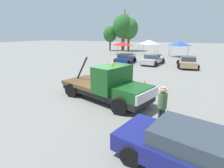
{
  "coord_description": "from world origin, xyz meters",
  "views": [
    {
      "loc": [
        4.56,
        -9.1,
        3.91
      ],
      "look_at": [
        0.5,
        0.0,
        1.05
      ],
      "focal_mm": 28.0,
      "sensor_mm": 36.0,
      "label": 1
    }
  ],
  "objects_px": {
    "parked_car_silver": "(153,60)",
    "tree_left": "(129,29)",
    "tree_right": "(123,27)",
    "foreground_car": "(195,153)",
    "tree_center": "(110,34)",
    "utility_pole": "(124,29)",
    "canopy_tent_blue": "(179,44)",
    "person_near_truck": "(162,103)",
    "parked_car_tan": "(188,62)",
    "tow_truck": "(109,86)",
    "traffic_cone": "(144,84)",
    "parked_car_navy": "(125,59)",
    "canopy_tent_red": "(122,44)",
    "canopy_tent_white": "(149,42)"
  },
  "relations": [
    {
      "from": "parked_car_navy",
      "to": "utility_pole",
      "type": "bearing_deg",
      "value": 18.03
    },
    {
      "from": "canopy_tent_red",
      "to": "canopy_tent_white",
      "type": "bearing_deg",
      "value": 15.33
    },
    {
      "from": "utility_pole",
      "to": "canopy_tent_blue",
      "type": "bearing_deg",
      "value": -35.18
    },
    {
      "from": "person_near_truck",
      "to": "tree_center",
      "type": "distance_m",
      "value": 36.4
    },
    {
      "from": "tow_truck",
      "to": "parked_car_tan",
      "type": "distance_m",
      "value": 14.46
    },
    {
      "from": "person_near_truck",
      "to": "parked_car_tan",
      "type": "distance_m",
      "value": 15.66
    },
    {
      "from": "canopy_tent_red",
      "to": "traffic_cone",
      "type": "bearing_deg",
      "value": -64.74
    },
    {
      "from": "foreground_car",
      "to": "traffic_cone",
      "type": "bearing_deg",
      "value": 127.24
    },
    {
      "from": "traffic_cone",
      "to": "utility_pole",
      "type": "bearing_deg",
      "value": 112.88
    },
    {
      "from": "foreground_car",
      "to": "person_near_truck",
      "type": "xyz_separation_m",
      "value": [
        -1.3,
        2.41,
        0.4
      ]
    },
    {
      "from": "canopy_tent_red",
      "to": "utility_pole",
      "type": "distance_m",
      "value": 11.03
    },
    {
      "from": "parked_car_navy",
      "to": "tree_center",
      "type": "height_order",
      "value": "tree_center"
    },
    {
      "from": "tow_truck",
      "to": "tree_right",
      "type": "bearing_deg",
      "value": 126.57
    },
    {
      "from": "foreground_car",
      "to": "parked_car_silver",
      "type": "xyz_separation_m",
      "value": [
        -4.94,
        18.49,
        -0.0
      ]
    },
    {
      "from": "person_near_truck",
      "to": "traffic_cone",
      "type": "relative_size",
      "value": 3.25
    },
    {
      "from": "person_near_truck",
      "to": "parked_car_silver",
      "type": "relative_size",
      "value": 0.37
    },
    {
      "from": "traffic_cone",
      "to": "utility_pole",
      "type": "xyz_separation_m",
      "value": [
        -12.78,
        30.28,
        4.79
      ]
    },
    {
      "from": "tree_left",
      "to": "tree_right",
      "type": "xyz_separation_m",
      "value": [
        -1.19,
        -0.76,
        0.41
      ]
    },
    {
      "from": "canopy_tent_red",
      "to": "canopy_tent_white",
      "type": "distance_m",
      "value": 5.18
    },
    {
      "from": "parked_car_tan",
      "to": "tow_truck",
      "type": "bearing_deg",
      "value": 158.23
    },
    {
      "from": "canopy_tent_blue",
      "to": "traffic_cone",
      "type": "height_order",
      "value": "canopy_tent_blue"
    },
    {
      "from": "tree_center",
      "to": "foreground_car",
      "type": "bearing_deg",
      "value": -61.8
    },
    {
      "from": "person_near_truck",
      "to": "canopy_tent_white",
      "type": "xyz_separation_m",
      "value": [
        -6.62,
        26.95,
        1.38
      ]
    },
    {
      "from": "parked_car_silver",
      "to": "tree_left",
      "type": "xyz_separation_m",
      "value": [
        -9.22,
        17.02,
        4.45
      ]
    },
    {
      "from": "foreground_car",
      "to": "canopy_tent_white",
      "type": "distance_m",
      "value": 30.46
    },
    {
      "from": "parked_car_tan",
      "to": "canopy_tent_blue",
      "type": "xyz_separation_m",
      "value": [
        -1.74,
        10.33,
        1.66
      ]
    },
    {
      "from": "tree_right",
      "to": "canopy_tent_white",
      "type": "bearing_deg",
      "value": -35.96
    },
    {
      "from": "tree_left",
      "to": "foreground_car",
      "type": "bearing_deg",
      "value": -68.26
    },
    {
      "from": "canopy_tent_red",
      "to": "tree_center",
      "type": "bearing_deg",
      "value": 130.82
    },
    {
      "from": "canopy_tent_white",
      "to": "traffic_cone",
      "type": "height_order",
      "value": "canopy_tent_white"
    },
    {
      "from": "canopy_tent_white",
      "to": "tree_right",
      "type": "distance_m",
      "value": 9.68
    },
    {
      "from": "parked_car_silver",
      "to": "canopy_tent_white",
      "type": "xyz_separation_m",
      "value": [
        -2.99,
        10.87,
        1.79
      ]
    },
    {
      "from": "person_near_truck",
      "to": "utility_pole",
      "type": "distance_m",
      "value": 38.87
    },
    {
      "from": "parked_car_tan",
      "to": "utility_pole",
      "type": "distance_m",
      "value": 25.74
    },
    {
      "from": "parked_car_navy",
      "to": "tow_truck",
      "type": "bearing_deg",
      "value": -166.6
    },
    {
      "from": "foreground_car",
      "to": "tree_center",
      "type": "xyz_separation_m",
      "value": [
        -18.44,
        34.4,
        3.21
      ]
    },
    {
      "from": "person_near_truck",
      "to": "parked_car_tan",
      "type": "height_order",
      "value": "person_near_truck"
    },
    {
      "from": "parked_car_navy",
      "to": "traffic_cone",
      "type": "relative_size",
      "value": 8.01
    },
    {
      "from": "tree_right",
      "to": "utility_pole",
      "type": "relative_size",
      "value": 0.86
    },
    {
      "from": "foreground_car",
      "to": "canopy_tent_red",
      "type": "relative_size",
      "value": 1.49
    },
    {
      "from": "tow_truck",
      "to": "tree_left",
      "type": "bearing_deg",
      "value": 124.16
    },
    {
      "from": "utility_pole",
      "to": "tree_left",
      "type": "bearing_deg",
      "value": -52.11
    },
    {
      "from": "tree_center",
      "to": "traffic_cone",
      "type": "height_order",
      "value": "tree_center"
    },
    {
      "from": "tow_truck",
      "to": "canopy_tent_blue",
      "type": "relative_size",
      "value": 2.05
    },
    {
      "from": "foreground_car",
      "to": "utility_pole",
      "type": "bearing_deg",
      "value": 126.77
    },
    {
      "from": "canopy_tent_white",
      "to": "foreground_car",
      "type": "bearing_deg",
      "value": -74.9
    },
    {
      "from": "parked_car_silver",
      "to": "canopy_tent_red",
      "type": "bearing_deg",
      "value": 47.64
    },
    {
      "from": "tow_truck",
      "to": "foreground_car",
      "type": "bearing_deg",
      "value": -24.53
    },
    {
      "from": "foreground_car",
      "to": "traffic_cone",
      "type": "height_order",
      "value": "foreground_car"
    },
    {
      "from": "person_near_truck",
      "to": "canopy_tent_blue",
      "type": "bearing_deg",
      "value": -135.81
    }
  ]
}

